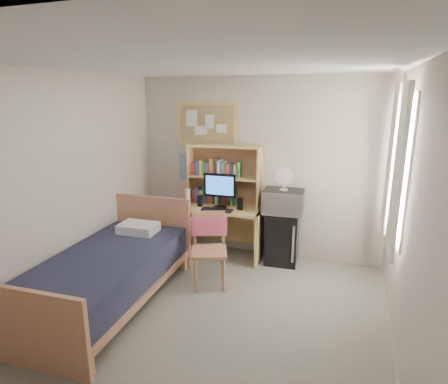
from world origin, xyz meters
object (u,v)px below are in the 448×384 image
(desk_chair, at_px, (209,251))
(speaker_left, at_px, (200,201))
(desk_fan, at_px, (284,180))
(monitor, at_px, (220,191))
(speaker_right, at_px, (240,204))
(mini_fridge, at_px, (282,237))
(bed, at_px, (107,279))
(microwave, at_px, (283,201))
(bulletin_board, at_px, (207,124))
(desk, at_px, (221,231))

(desk_chair, distance_m, speaker_left, 1.03)
(desk_chair, xyz_separation_m, desk_fan, (0.73, 0.96, 0.75))
(monitor, bearing_deg, speaker_right, -0.00)
(mini_fridge, height_order, bed, mini_fridge)
(microwave, xyz_separation_m, desk_fan, (-0.00, 0.00, 0.30))
(desk_chair, bearing_deg, desk_fan, 31.53)
(speaker_right, height_order, microwave, microwave)
(speaker_right, bearing_deg, bulletin_board, 148.57)
(bed, distance_m, speaker_left, 1.78)
(microwave, height_order, desk_fan, desk_fan)
(monitor, bearing_deg, bed, -117.35)
(desk_chair, distance_m, desk_fan, 1.42)
(microwave, bearing_deg, speaker_right, -174.05)
(speaker_right, bearing_deg, desk_chair, -100.86)
(desk_chair, height_order, desk_fan, desk_fan)
(speaker_right, distance_m, microwave, 0.60)
(monitor, bearing_deg, desk, 90.00)
(speaker_left, bearing_deg, mini_fridge, 4.53)
(bed, bearing_deg, microwave, 43.77)
(bulletin_board, xyz_separation_m, speaker_left, (0.03, -0.38, -1.08))
(bed, distance_m, monitor, 1.94)
(desk_chair, distance_m, speaker_right, 0.95)
(speaker_left, bearing_deg, desk, 11.31)
(speaker_right, bearing_deg, monitor, 180.00)
(desk_chair, bearing_deg, speaker_left, 97.41)
(monitor, distance_m, desk_fan, 0.92)
(microwave, bearing_deg, mini_fridge, 90.00)
(desk, relative_size, desk_chair, 1.30)
(mini_fridge, xyz_separation_m, speaker_right, (-0.59, -0.11, 0.46))
(mini_fridge, bearing_deg, speaker_left, -176.67)
(speaker_right, bearing_deg, bed, -125.15)
(desk_chair, distance_m, mini_fridge, 1.22)
(speaker_left, xyz_separation_m, speaker_right, (0.60, 0.02, 0.00))
(desk_chair, relative_size, desk_fan, 3.26)
(mini_fridge, bearing_deg, desk_chair, -129.68)
(mini_fridge, xyz_separation_m, speaker_left, (-1.19, -0.13, 0.46))
(speaker_right, bearing_deg, mini_fridge, 9.04)
(speaker_left, distance_m, microwave, 1.20)
(bulletin_board, distance_m, desk, 1.61)
(monitor, xyz_separation_m, desk_fan, (0.89, 0.10, 0.21))
(desk, distance_m, microwave, 1.04)
(desk, xyz_separation_m, bed, (-0.78, -1.69, -0.08))
(mini_fridge, relative_size, speaker_right, 4.42)
(bed, xyz_separation_m, monitor, (0.78, 1.63, 0.70))
(bulletin_board, height_order, microwave, bulletin_board)
(bulletin_board, relative_size, desk_fan, 3.30)
(bulletin_board, relative_size, desk, 0.78)
(bed, distance_m, microwave, 2.49)
(bed, distance_m, desk_fan, 2.58)
(desk, height_order, microwave, microwave)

